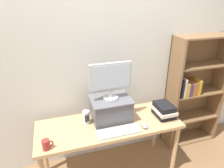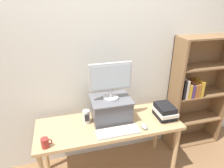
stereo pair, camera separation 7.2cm
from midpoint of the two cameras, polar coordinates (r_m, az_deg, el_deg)
back_wall at (r=2.31m, az=-4.81°, el=6.96°), size 7.00×0.08×2.60m
desk at (r=2.25m, az=-1.74°, el=-12.81°), size 1.55×0.57×0.70m
bookshelf_unit at (r=2.90m, az=21.42°, el=-1.83°), size 0.76×0.28×1.54m
riser_box at (r=2.21m, az=-1.34°, el=-6.93°), size 0.44×0.35×0.25m
computer_monitor at (r=2.05m, az=-1.43°, el=1.47°), size 0.45×0.16×0.40m
keyboard at (r=2.07m, az=0.90°, el=-13.41°), size 0.44×0.15×0.02m
computer_mouse at (r=2.16m, az=8.29°, el=-11.68°), size 0.06×0.10×0.04m
book_stack at (r=2.35m, az=13.80°, el=-7.27°), size 0.21×0.26×0.16m
coffee_mug at (r=1.97m, az=-19.29°, el=-16.04°), size 0.10×0.07×0.10m
desk_speaker at (r=2.19m, az=-8.29°, el=-9.36°), size 0.08×0.08×0.15m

